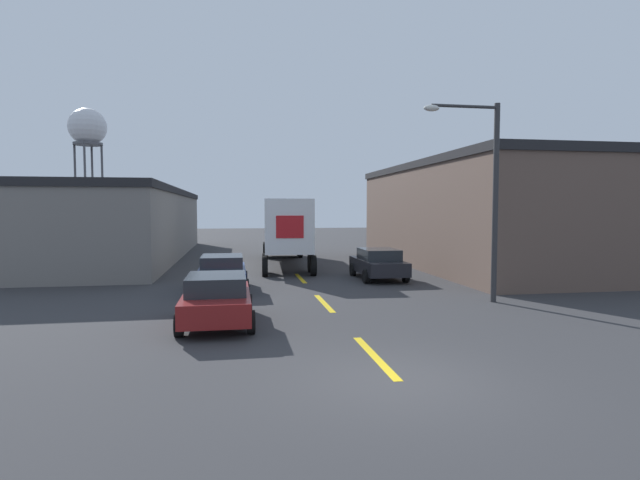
{
  "coord_description": "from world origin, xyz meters",
  "views": [
    {
      "loc": [
        -3.09,
        -9.04,
        3.33
      ],
      "look_at": [
        0.34,
        11.1,
        2.07
      ],
      "focal_mm": 28.0,
      "sensor_mm": 36.0,
      "label": 1
    }
  ],
  "objects_px": {
    "semi_truck": "(285,226)",
    "parked_car_left_near": "(217,298)",
    "water_tower": "(87,129)",
    "parked_car_left_far": "(222,272)",
    "street_lamp": "(486,185)",
    "parked_car_right_mid": "(378,263)"
  },
  "relations": [
    {
      "from": "parked_car_left_near",
      "to": "parked_car_right_mid",
      "type": "xyz_separation_m",
      "value": [
        7.27,
        8.32,
        0.0
      ]
    },
    {
      "from": "water_tower",
      "to": "parked_car_left_near",
      "type": "bearing_deg",
      "value": -71.6
    },
    {
      "from": "street_lamp",
      "to": "parked_car_left_far",
      "type": "bearing_deg",
      "value": 155.81
    },
    {
      "from": "semi_truck",
      "to": "parked_car_left_near",
      "type": "relative_size",
      "value": 3.03
    },
    {
      "from": "water_tower",
      "to": "street_lamp",
      "type": "relative_size",
      "value": 2.31
    },
    {
      "from": "water_tower",
      "to": "street_lamp",
      "type": "xyz_separation_m",
      "value": [
        27.33,
        -52.22,
        -9.41
      ]
    },
    {
      "from": "parked_car_left_far",
      "to": "water_tower",
      "type": "bearing_deg",
      "value": 110.55
    },
    {
      "from": "parked_car_left_near",
      "to": "parked_car_right_mid",
      "type": "distance_m",
      "value": 11.04
    },
    {
      "from": "parked_car_left_near",
      "to": "street_lamp",
      "type": "relative_size",
      "value": 0.59
    },
    {
      "from": "water_tower",
      "to": "street_lamp",
      "type": "bearing_deg",
      "value": -62.38
    },
    {
      "from": "parked_car_right_mid",
      "to": "street_lamp",
      "type": "height_order",
      "value": "street_lamp"
    },
    {
      "from": "parked_car_left_far",
      "to": "semi_truck",
      "type": "bearing_deg",
      "value": 69.33
    },
    {
      "from": "parked_car_left_near",
      "to": "street_lamp",
      "type": "distance_m",
      "value": 10.11
    },
    {
      "from": "parked_car_left_far",
      "to": "parked_car_right_mid",
      "type": "bearing_deg",
      "value": 16.8
    },
    {
      "from": "parked_car_right_mid",
      "to": "semi_truck",
      "type": "bearing_deg",
      "value": 117.92
    },
    {
      "from": "parked_car_right_mid",
      "to": "parked_car_left_far",
      "type": "xyz_separation_m",
      "value": [
        -7.27,
        -2.19,
        0.0
      ]
    },
    {
      "from": "semi_truck",
      "to": "parked_car_left_near",
      "type": "height_order",
      "value": "semi_truck"
    },
    {
      "from": "parked_car_left_near",
      "to": "parked_car_right_mid",
      "type": "bearing_deg",
      "value": 48.86
    },
    {
      "from": "semi_truck",
      "to": "water_tower",
      "type": "height_order",
      "value": "water_tower"
    },
    {
      "from": "parked_car_left_far",
      "to": "water_tower",
      "type": "relative_size",
      "value": 0.25
    },
    {
      "from": "semi_truck",
      "to": "parked_car_left_near",
      "type": "bearing_deg",
      "value": -99.38
    },
    {
      "from": "semi_truck",
      "to": "water_tower",
      "type": "relative_size",
      "value": 0.77
    }
  ]
}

